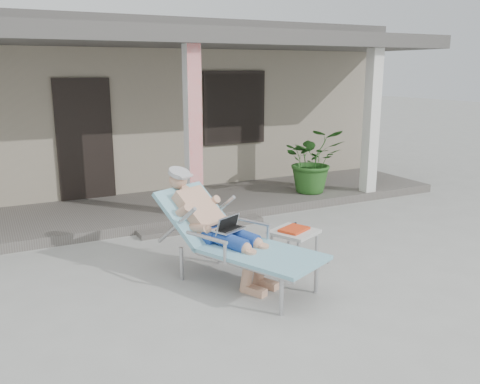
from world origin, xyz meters
TOP-DOWN VIEW (x-y plane):
  - ground at (0.00, 0.00)m, footprint 60.00×60.00m
  - house at (0.00, 6.50)m, footprint 10.40×5.40m
  - porch_deck at (0.00, 3.00)m, footprint 10.00×2.00m
  - porch_overhang at (0.00, 2.95)m, footprint 10.00×2.30m
  - porch_step at (0.00, 1.85)m, footprint 2.00×0.30m
  - lounger at (-0.50, -0.06)m, footprint 1.53×2.13m
  - side_table at (0.49, 0.02)m, footprint 0.68×0.68m
  - potted_palm at (2.54, 2.57)m, footprint 1.37×1.30m

SIDE VIEW (x-z plane):
  - ground at x=0.00m, z-range 0.00..0.00m
  - porch_step at x=0.00m, z-range 0.00..0.07m
  - porch_deck at x=0.00m, z-range 0.00..0.15m
  - side_table at x=0.49m, z-range 0.16..0.62m
  - potted_palm at x=2.54m, z-range 0.15..1.35m
  - lounger at x=-0.50m, z-range 0.16..1.50m
  - house at x=0.00m, z-range 0.02..3.32m
  - porch_overhang at x=0.00m, z-range 1.36..4.21m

